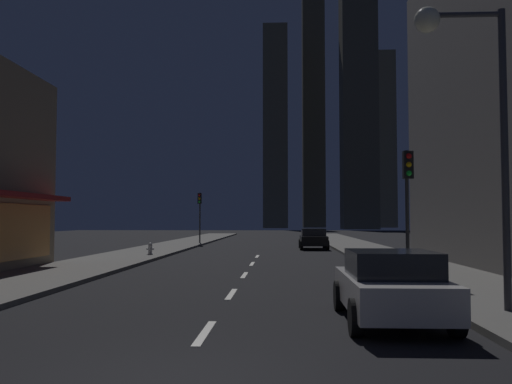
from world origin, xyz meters
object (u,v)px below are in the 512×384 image
street_lamp_right (464,82)px  traffic_light_far_left (200,206)px  car_parked_near (390,286)px  traffic_light_near_right (408,185)px  car_parked_far (313,239)px  fire_hydrant_far_left (150,249)px

street_lamp_right → traffic_light_far_left: bearing=108.0°
car_parked_near → traffic_light_far_left: 35.46m
traffic_light_near_right → street_lamp_right: street_lamp_right is taller
car_parked_near → car_parked_far: 27.49m
street_lamp_right → traffic_light_near_right: bearing=88.9°
car_parked_near → fire_hydrant_far_left: car_parked_near is taller
fire_hydrant_far_left → traffic_light_near_right: 16.84m
traffic_light_near_right → car_parked_near: bearing=-105.8°
fire_hydrant_far_left → street_lamp_right: bearing=-58.1°
fire_hydrant_far_left → traffic_light_far_left: (0.40, 15.39, 2.74)m
car_parked_far → traffic_light_near_right: 21.02m
fire_hydrant_far_left → traffic_light_far_left: bearing=88.5°
traffic_light_far_left → street_lamp_right: (10.88, -33.49, 1.87)m
car_parked_near → car_parked_far: size_ratio=1.00×
car_parked_near → street_lamp_right: bearing=21.2°
traffic_light_far_left → car_parked_far: bearing=-36.3°
car_parked_near → traffic_light_near_right: (1.90, 6.70, 2.45)m
car_parked_near → traffic_light_near_right: traffic_light_near_right is taller
car_parked_near → traffic_light_near_right: 7.38m
car_parked_far → traffic_light_near_right: size_ratio=1.01×
street_lamp_right → fire_hydrant_far_left: bearing=121.9°
car_parked_far → traffic_light_far_left: 11.56m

